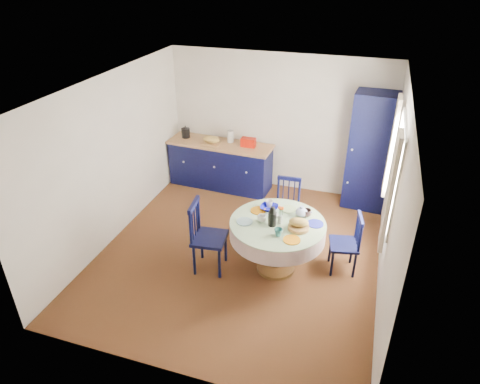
# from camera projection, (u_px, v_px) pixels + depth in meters

# --- Properties ---
(floor) EXTENTS (4.50, 4.50, 0.00)m
(floor) POSITION_uv_depth(u_px,v_px,m) (240.00, 251.00, 6.45)
(floor) COLOR black
(floor) RESTS_ON ground
(ceiling) EXTENTS (4.50, 4.50, 0.00)m
(ceiling) POSITION_uv_depth(u_px,v_px,m) (240.00, 87.00, 5.24)
(ceiling) COLOR white
(ceiling) RESTS_ON wall_back
(wall_back) EXTENTS (4.00, 0.02, 2.50)m
(wall_back) POSITION_uv_depth(u_px,v_px,m) (278.00, 123.00, 7.72)
(wall_back) COLOR beige
(wall_back) RESTS_ON floor
(wall_left) EXTENTS (0.02, 4.50, 2.50)m
(wall_left) POSITION_uv_depth(u_px,v_px,m) (113.00, 159.00, 6.38)
(wall_left) COLOR beige
(wall_left) RESTS_ON floor
(wall_right) EXTENTS (0.02, 4.50, 2.50)m
(wall_right) POSITION_uv_depth(u_px,v_px,m) (393.00, 200.00, 5.31)
(wall_right) COLOR beige
(wall_right) RESTS_ON floor
(window) EXTENTS (0.10, 1.74, 1.45)m
(window) POSITION_uv_depth(u_px,v_px,m) (393.00, 170.00, 5.44)
(window) COLOR white
(window) RESTS_ON wall_right
(kitchen_counter) EXTENTS (1.99, 0.71, 1.11)m
(kitchen_counter) POSITION_uv_depth(u_px,v_px,m) (220.00, 164.00, 8.08)
(kitchen_counter) COLOR black
(kitchen_counter) RESTS_ON floor
(pantry_cabinet) EXTENTS (0.75, 0.56, 2.03)m
(pantry_cabinet) POSITION_uv_depth(u_px,v_px,m) (370.00, 152.00, 7.18)
(pantry_cabinet) COLOR black
(pantry_cabinet) RESTS_ON floor
(dining_table) EXTENTS (1.29, 1.29, 1.06)m
(dining_table) POSITION_uv_depth(u_px,v_px,m) (278.00, 230.00, 5.78)
(dining_table) COLOR brown
(dining_table) RESTS_ON floor
(chair_left) EXTENTS (0.50, 0.52, 1.05)m
(chair_left) POSITION_uv_depth(u_px,v_px,m) (206.00, 236.00, 5.88)
(chair_left) COLOR black
(chair_left) RESTS_ON floor
(chair_far) EXTENTS (0.43, 0.41, 0.92)m
(chair_far) POSITION_uv_depth(u_px,v_px,m) (286.00, 207.00, 6.69)
(chair_far) COLOR black
(chair_far) RESTS_ON floor
(chair_right) EXTENTS (0.45, 0.47, 0.89)m
(chair_right) POSITION_uv_depth(u_px,v_px,m) (347.00, 243.00, 5.87)
(chair_right) COLOR black
(chair_right) RESTS_ON floor
(mug_a) EXTENTS (0.12, 0.12, 0.09)m
(mug_a) POSITION_uv_depth(u_px,v_px,m) (262.00, 218.00, 5.72)
(mug_a) COLOR silver
(mug_a) RESTS_ON dining_table
(mug_b) EXTENTS (0.11, 0.11, 0.10)m
(mug_b) POSITION_uv_depth(u_px,v_px,m) (278.00, 232.00, 5.43)
(mug_b) COLOR #2E706F
(mug_b) RESTS_ON dining_table
(mug_c) EXTENTS (0.13, 0.13, 0.10)m
(mug_c) POSITION_uv_depth(u_px,v_px,m) (307.00, 213.00, 5.83)
(mug_c) COLOR black
(mug_c) RESTS_ON dining_table
(mug_d) EXTENTS (0.11, 0.11, 0.10)m
(mug_d) POSITION_uv_depth(u_px,v_px,m) (269.00, 204.00, 6.05)
(mug_d) COLOR silver
(mug_d) RESTS_ON dining_table
(cobalt_bowl) EXTENTS (0.25, 0.25, 0.06)m
(cobalt_bowl) POSITION_uv_depth(u_px,v_px,m) (269.00, 208.00, 5.99)
(cobalt_bowl) COLOR #0B0D7C
(cobalt_bowl) RESTS_ON dining_table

